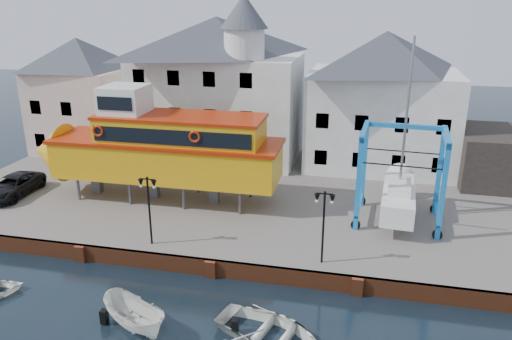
# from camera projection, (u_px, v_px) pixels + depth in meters

# --- Properties ---
(ground) EXTENTS (140.00, 140.00, 0.00)m
(ground) POSITION_uv_depth(u_px,v_px,m) (211.00, 277.00, 27.83)
(ground) COLOR black
(ground) RESTS_ON ground
(hardstanding) EXTENTS (44.00, 22.00, 1.00)m
(hardstanding) POSITION_uv_depth(u_px,v_px,m) (255.00, 196.00, 37.80)
(hardstanding) COLOR #675F58
(hardstanding) RESTS_ON ground
(quay_wall) EXTENTS (44.00, 0.47, 1.00)m
(quay_wall) POSITION_uv_depth(u_px,v_px,m) (211.00, 268.00, 27.77)
(quay_wall) COLOR brown
(quay_wall) RESTS_ON ground
(building_pink) EXTENTS (8.00, 7.00, 10.30)m
(building_pink) POSITION_uv_depth(u_px,v_px,m) (82.00, 95.00, 46.11)
(building_pink) COLOR #CEA79F
(building_pink) RESTS_ON hardstanding
(building_white_main) EXTENTS (14.00, 8.30, 14.00)m
(building_white_main) POSITION_uv_depth(u_px,v_px,m) (219.00, 87.00, 43.35)
(building_white_main) COLOR silver
(building_white_main) RESTS_ON hardstanding
(building_white_right) EXTENTS (12.00, 8.00, 11.20)m
(building_white_right) POSITION_uv_depth(u_px,v_px,m) (382.00, 101.00, 41.28)
(building_white_right) COLOR silver
(building_white_right) RESTS_ON hardstanding
(shed_dark) EXTENTS (8.00, 7.00, 4.00)m
(shed_dark) POSITION_uv_depth(u_px,v_px,m) (511.00, 157.00, 38.55)
(shed_dark) COLOR black
(shed_dark) RESTS_ON hardstanding
(lamp_post_left) EXTENTS (1.12, 0.32, 4.20)m
(lamp_post_left) POSITION_uv_depth(u_px,v_px,m) (148.00, 194.00, 28.39)
(lamp_post_left) COLOR black
(lamp_post_left) RESTS_ON hardstanding
(lamp_post_right) EXTENTS (1.12, 0.32, 4.20)m
(lamp_post_right) POSITION_uv_depth(u_px,v_px,m) (324.00, 209.00, 26.31)
(lamp_post_right) COLOR black
(lamp_post_right) RESTS_ON hardstanding
(tour_boat) EXTENTS (18.49, 4.60, 8.04)m
(tour_boat) POSITION_uv_depth(u_px,v_px,m) (152.00, 147.00, 34.97)
(tour_boat) COLOR #59595E
(tour_boat) RESTS_ON hardstanding
(travel_lift) EXTENTS (5.69, 7.81, 11.64)m
(travel_lift) POSITION_uv_depth(u_px,v_px,m) (399.00, 189.00, 32.39)
(travel_lift) COLOR #12589E
(travel_lift) RESTS_ON hardstanding
(van) EXTENTS (2.59, 5.36, 1.47)m
(van) POSITION_uv_depth(u_px,v_px,m) (13.00, 186.00, 36.28)
(van) COLOR black
(van) RESTS_ON hardstanding
(motorboat_a) EXTENTS (4.40, 3.41, 1.61)m
(motorboat_a) POSITION_uv_depth(u_px,v_px,m) (136.00, 328.00, 23.53)
(motorboat_a) COLOR white
(motorboat_a) RESTS_ON ground
(motorboat_b) EXTENTS (6.02, 5.02, 1.07)m
(motorboat_b) POSITION_uv_depth(u_px,v_px,m) (269.00, 338.00, 22.83)
(motorboat_b) COLOR white
(motorboat_b) RESTS_ON ground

